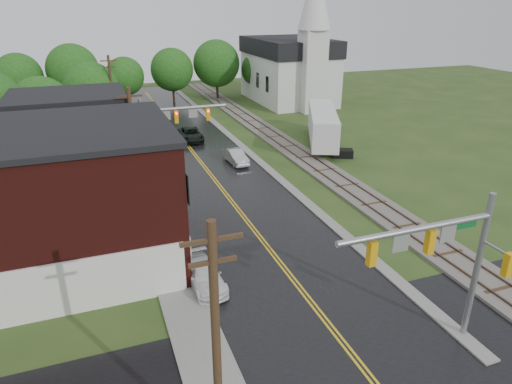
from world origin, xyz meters
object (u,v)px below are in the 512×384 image
brick_building (45,202)px  utility_pole_c (113,94)px  traffic_signal_near (443,250)px  semi_trailer (323,125)px  tree_left_e (93,91)px  utility_pole_a (216,346)px  construction_barrel (209,278)px  pickup_white (204,275)px  traffic_signal_far (168,124)px  utility_pole_b (134,147)px  sedan_silver (236,157)px  tree_left_c (44,108)px  suv_dark (191,135)px  church (292,64)px

brick_building → utility_pole_c: (5.68, 29.00, 0.57)m
traffic_signal_near → utility_pole_c: (-10.27, 42.00, -0.25)m
semi_trailer → tree_left_e: bearing=147.8°
utility_pole_a → construction_barrel: 11.11m
pickup_white → semi_trailer: bearing=46.7°
construction_barrel → traffic_signal_far: bearing=86.4°
tree_left_e → utility_pole_a: bearing=-87.4°
utility_pole_c → tree_left_e: 2.79m
utility_pole_b → utility_pole_a: bearing=-90.0°
sedan_silver → tree_left_c: bearing=144.4°
utility_pole_b → utility_pole_c: size_ratio=1.00×
suv_dark → church: bearing=40.3°
church → brick_building: bearing=-130.0°
utility_pole_c → pickup_white: utility_pole_c is taller
traffic_signal_far → sedan_silver: (6.60, 2.12, -4.32)m
traffic_signal_near → utility_pole_c: size_ratio=0.82×
church → tree_left_e: church is taller
suv_dark → semi_trailer: size_ratio=0.41×
traffic_signal_near → construction_barrel: (-8.02, 8.00, -4.53)m
tree_left_e → utility_pole_c: bearing=-42.8°
tree_left_c → tree_left_e: size_ratio=0.94×
traffic_signal_near → semi_trailer: size_ratio=0.61×
traffic_signal_far → tree_left_c: size_ratio=0.96×
suv_dark → semi_trailer: (12.99, -6.66, 1.58)m
utility_pole_b → tree_left_e: size_ratio=1.10×
church → traffic_signal_near: size_ratio=2.72×
church → traffic_signal_near: (-16.53, -51.74, -0.87)m
pickup_white → construction_barrel: 0.33m
utility_pole_a → utility_pole_c: 44.00m
traffic_signal_far → utility_pole_b: size_ratio=0.82×
traffic_signal_near → suv_dark: 36.67m
tree_left_e → construction_barrel: (4.30, -35.90, -4.37)m
brick_building → church: bearing=50.0°
tree_left_c → pickup_white: (9.05, -29.77, -3.90)m
brick_building → pickup_white: 9.76m
brick_building → suv_dark: brick_building is taller
construction_barrel → semi_trailer: bearing=49.8°
brick_building → sedan_silver: bearing=42.1°
traffic_signal_far → utility_pole_c: utility_pole_c is taller
utility_pole_c → semi_trailer: (20.59, -12.34, -2.44)m
sedan_silver → pickup_white: sedan_silver is taller
brick_building → utility_pole_c: utility_pole_c is taller
church → utility_pole_c: 28.54m
utility_pole_b → construction_barrel: size_ratio=10.16×
utility_pole_a → suv_dark: size_ratio=1.81×
brick_building → pickup_white: (7.68, -4.88, -3.54)m
traffic_signal_far → suv_dark: size_ratio=1.47×
pickup_white → semi_trailer: 28.50m
utility_pole_a → utility_pole_c: bearing=90.0°
traffic_signal_near → semi_trailer: traffic_signal_near is taller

